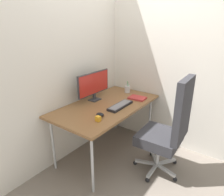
% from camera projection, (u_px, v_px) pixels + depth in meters
% --- Properties ---
extents(ground_plane, '(8.00, 8.00, 0.00)m').
position_uv_depth(ground_plane, '(107.00, 152.00, 2.75)').
color(ground_plane, slate).
extents(wall_back, '(3.05, 0.04, 2.80)m').
position_uv_depth(wall_back, '(80.00, 45.00, 2.49)').
color(wall_back, silver).
rests_on(wall_back, ground_plane).
extents(wall_side_right, '(0.04, 2.41, 2.80)m').
position_uv_depth(wall_side_right, '(154.00, 43.00, 2.69)').
color(wall_side_right, silver).
rests_on(wall_side_right, ground_plane).
extents(desk, '(1.41, 0.76, 0.70)m').
position_uv_depth(desk, '(107.00, 107.00, 2.52)').
color(desk, brown).
rests_on(desk, ground_plane).
extents(office_chair, '(0.53, 0.55, 1.16)m').
position_uv_depth(office_chair, '(168.00, 129.00, 2.19)').
color(office_chair, black).
rests_on(office_chair, ground_plane).
extents(monitor, '(0.56, 0.11, 0.37)m').
position_uv_depth(monitor, '(94.00, 84.00, 2.58)').
color(monitor, '#333338').
rests_on(monitor, desk).
extents(keyboard, '(0.39, 0.13, 0.03)m').
position_uv_depth(keyboard, '(120.00, 106.00, 2.43)').
color(keyboard, black).
rests_on(keyboard, desk).
extents(mouse, '(0.08, 0.10, 0.04)m').
position_uv_depth(mouse, '(100.00, 115.00, 2.18)').
color(mouse, black).
rests_on(mouse, desk).
extents(pen_holder, '(0.08, 0.08, 0.18)m').
position_uv_depth(pen_holder, '(127.00, 89.00, 2.92)').
color(pen_holder, silver).
rests_on(pen_holder, desk).
extents(notebook, '(0.18, 0.23, 0.02)m').
position_uv_depth(notebook, '(137.00, 98.00, 2.69)').
color(notebook, '#B23333').
rests_on(notebook, desk).
extents(desk_clamp_accessory, '(0.05, 0.05, 0.05)m').
position_uv_depth(desk_clamp_accessory, '(98.00, 119.00, 2.07)').
color(desk_clamp_accessory, orange).
rests_on(desk_clamp_accessory, desk).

